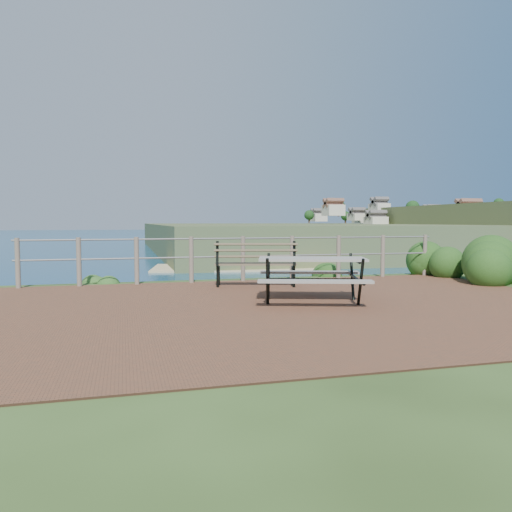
{
  "coord_description": "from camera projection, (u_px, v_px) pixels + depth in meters",
  "views": [
    {
      "loc": [
        -2.56,
        -7.39,
        1.35
      ],
      "look_at": [
        -0.35,
        0.9,
        0.75
      ],
      "focal_mm": 35.0,
      "sensor_mm": 36.0,
      "label": 1
    }
  ],
  "objects": [
    {
      "name": "shrub_lip_east",
      "position": [
        328.0,
        275.0,
        12.52
      ],
      "size": [
        0.7,
        0.7,
        0.41
      ],
      "primitive_type": "ellipsoid",
      "color": "#204515",
      "rests_on": "ground"
    },
    {
      "name": "distant_bay",
      "position": [
        488.0,
        227.0,
        247.75
      ],
      "size": [
        290.0,
        232.36,
        24.0
      ],
      "color": "#415128",
      "rests_on": "ground"
    },
    {
      "name": "shrub_right_front",
      "position": [
        496.0,
        283.0,
        10.84
      ],
      "size": [
        1.31,
        1.31,
        1.86
      ],
      "primitive_type": "ellipsoid",
      "color": "#204515",
      "rests_on": "ground"
    },
    {
      "name": "picnic_table",
      "position": [
        312.0,
        275.0,
        8.19
      ],
      "size": [
        1.87,
        1.45,
        0.73
      ],
      "rotation": [
        0.0,
        0.0,
        -0.3
      ],
      "color": "gray",
      "rests_on": "ground"
    },
    {
      "name": "safety_railing",
      "position": [
        243.0,
        256.0,
        11.07
      ],
      "size": [
        9.4,
        0.1,
        1.0
      ],
      "color": "#6B5B4C",
      "rests_on": "ground"
    },
    {
      "name": "ocean",
      "position": [
        130.0,
        225.0,
        200.66
      ],
      "size": [
        1200.0,
        1200.0,
        0.0
      ],
      "primitive_type": "plane",
      "color": "#14667C",
      "rests_on": "ground"
    },
    {
      "name": "ground",
      "position": [
        292.0,
        307.0,
        7.88
      ],
      "size": [
        10.0,
        7.0,
        0.12
      ],
      "primitive_type": "cube",
      "color": "brown",
      "rests_on": "ground"
    },
    {
      "name": "park_bench",
      "position": [
        256.0,
        257.0,
        10.18
      ],
      "size": [
        1.71,
        0.81,
        0.94
      ],
      "rotation": [
        0.0,
        0.0,
        -0.25
      ],
      "color": "brown",
      "rests_on": "ground"
    },
    {
      "name": "shrub_right_edge",
      "position": [
        434.0,
        276.0,
        12.3
      ],
      "size": [
        1.16,
        1.16,
        1.65
      ],
      "primitive_type": "ellipsoid",
      "color": "#204515",
      "rests_on": "ground"
    },
    {
      "name": "shrub_lip_west",
      "position": [
        99.0,
        282.0,
        11.01
      ],
      "size": [
        0.7,
        0.7,
        0.42
      ],
      "primitive_type": "ellipsoid",
      "color": "#294E1D",
      "rests_on": "ground"
    }
  ]
}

